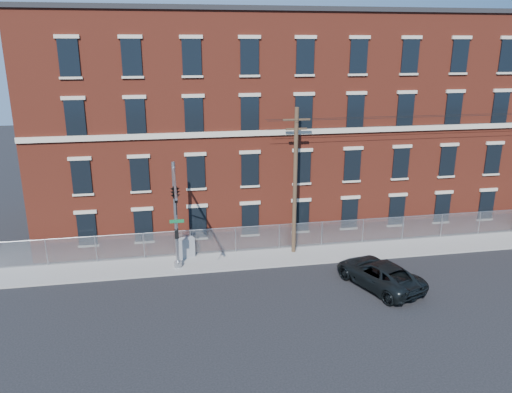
{
  "coord_description": "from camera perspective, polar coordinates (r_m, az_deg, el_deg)",
  "views": [
    {
      "loc": [
        -6.3,
        -25.55,
        14.0
      ],
      "look_at": [
        -0.95,
        4.0,
        4.78
      ],
      "focal_mm": 34.98,
      "sensor_mm": 36.0,
      "label": 1
    }
  ],
  "objects": [
    {
      "name": "pickup_truck",
      "position": [
        31.1,
        13.87,
        -8.58
      ],
      "size": [
        4.54,
        6.35,
        1.61
      ],
      "primitive_type": "imported",
      "rotation": [
        0.0,
        0.0,
        3.5
      ],
      "color": "black",
      "rests_on": "ground"
    },
    {
      "name": "ground",
      "position": [
        29.8,
        3.22,
        -10.98
      ],
      "size": [
        140.0,
        140.0,
        0.0
      ],
      "primitive_type": "plane",
      "color": "black",
      "rests_on": "ground"
    },
    {
      "name": "mill_building",
      "position": [
        43.9,
        14.65,
        8.86
      ],
      "size": [
        55.3,
        14.32,
        16.3
      ],
      "color": "maroon",
      "rests_on": "ground"
    },
    {
      "name": "utility_cabinet",
      "position": [
        34.21,
        -8.01,
        -5.81
      ],
      "size": [
        1.22,
        0.91,
        1.37
      ],
      "primitive_type": "cube",
      "rotation": [
        0.0,
        0.0,
        0.37
      ],
      "color": "gray",
      "rests_on": "sidewalk"
    },
    {
      "name": "traffic_signal_mast",
      "position": [
        29.04,
        -9.21,
        -0.41
      ],
      "size": [
        0.9,
        6.75,
        7.0
      ],
      "color": "#9EA0A5",
      "rests_on": "ground"
    },
    {
      "name": "chain_link_fence",
      "position": [
        38.94,
        18.49,
        -3.27
      ],
      "size": [
        59.06,
        0.06,
        1.85
      ],
      "color": "#A5A8AD",
      "rests_on": "ground"
    },
    {
      "name": "utility_pole_near",
      "position": [
        33.38,
        4.5,
        1.97
      ],
      "size": [
        1.8,
        0.28,
        10.0
      ],
      "color": "#4C3926",
      "rests_on": "ground"
    },
    {
      "name": "sidewalk",
      "position": [
        38.24,
        19.27,
        -5.33
      ],
      "size": [
        65.0,
        3.0,
        0.12
      ],
      "primitive_type": "cube",
      "color": "gray",
      "rests_on": "ground"
    }
  ]
}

